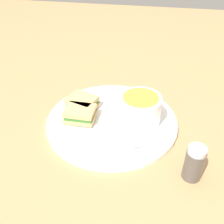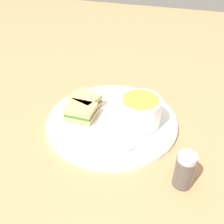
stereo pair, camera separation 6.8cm
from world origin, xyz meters
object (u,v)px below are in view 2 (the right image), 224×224
at_px(spoon, 124,145).
at_px(salt_shaker, 185,170).
at_px(soup_bowl, 140,111).
at_px(sandwich_half_far, 81,111).
at_px(sandwich_half_near, 85,100).

distance_m(spoon, salt_shaker, 0.15).
relative_size(soup_bowl, salt_shaker, 1.30).
height_order(sandwich_half_far, salt_shaker, salt_shaker).
height_order(spoon, sandwich_half_near, sandwich_half_near).
height_order(soup_bowl, sandwich_half_far, soup_bowl).
height_order(soup_bowl, sandwich_half_near, soup_bowl).
xyz_separation_m(spoon, salt_shaker, (-0.14, 0.05, 0.02)).
bearing_deg(soup_bowl, sandwich_half_far, 8.97).
distance_m(soup_bowl, sandwich_half_near, 0.17).
bearing_deg(sandwich_half_near, salt_shaker, 147.97).
relative_size(soup_bowl, sandwich_half_near, 1.17).
relative_size(sandwich_half_far, salt_shaker, 0.93).
bearing_deg(sandwich_half_far, salt_shaker, 155.28).
distance_m(sandwich_half_near, sandwich_half_far, 0.05).
bearing_deg(sandwich_half_near, soup_bowl, 170.27).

